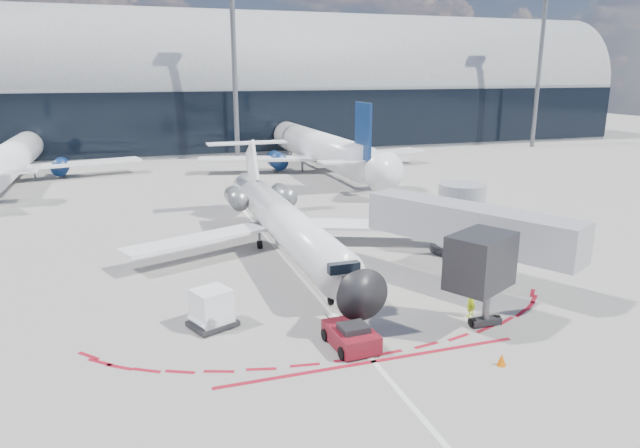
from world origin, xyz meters
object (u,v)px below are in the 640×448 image
object	(u,v)px
regional_jet	(283,220)
uld_container	(212,309)
pushback_tug	(351,336)
ramp_worker	(471,299)

from	to	relation	value
regional_jet	uld_container	size ratio (longest dim) A/B	10.40
regional_jet	pushback_tug	distance (m)	14.90
pushback_tug	uld_container	world-z (taller)	uld_container
regional_jet	ramp_worker	size ratio (longest dim) A/B	14.35
ramp_worker	uld_container	world-z (taller)	uld_container
regional_jet	uld_container	bearing A→B (deg)	-121.18
regional_jet	pushback_tug	bearing A→B (deg)	-92.82
regional_jet	ramp_worker	world-z (taller)	regional_jet
uld_container	pushback_tug	bearing A→B (deg)	-58.44
uld_container	regional_jet	bearing A→B (deg)	35.91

